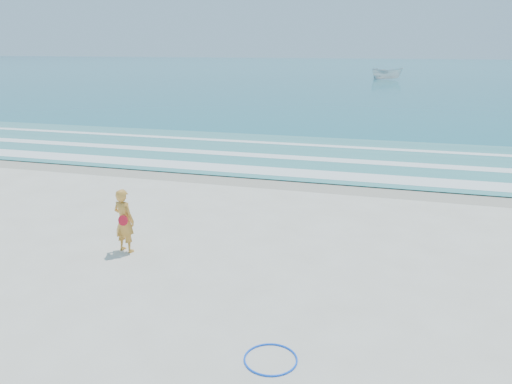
# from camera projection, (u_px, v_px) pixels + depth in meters

# --- Properties ---
(ground) EXTENTS (400.00, 400.00, 0.00)m
(ground) POSITION_uv_depth(u_px,v_px,m) (178.00, 276.00, 11.72)
(ground) COLOR silver
(ground) RESTS_ON ground
(wet_sand) EXTENTS (400.00, 2.40, 0.00)m
(wet_sand) POSITION_uv_depth(u_px,v_px,m) (272.00, 181.00, 20.01)
(wet_sand) COLOR #B2A893
(wet_sand) RESTS_ON ground
(ocean) EXTENTS (400.00, 190.00, 0.04)m
(ocean) POSITION_uv_depth(u_px,v_px,m) (381.00, 70.00, 108.49)
(ocean) COLOR #19727F
(ocean) RESTS_ON ground
(shallow) EXTENTS (400.00, 10.00, 0.01)m
(shallow) POSITION_uv_depth(u_px,v_px,m) (297.00, 154.00, 24.61)
(shallow) COLOR #59B7AD
(shallow) RESTS_ON ocean
(foam_near) EXTENTS (400.00, 1.40, 0.01)m
(foam_near) POSITION_uv_depth(u_px,v_px,m) (280.00, 172.00, 21.20)
(foam_near) COLOR white
(foam_near) RESTS_ON shallow
(foam_mid) EXTENTS (400.00, 0.90, 0.01)m
(foam_mid) POSITION_uv_depth(u_px,v_px,m) (294.00, 158.00, 23.87)
(foam_mid) COLOR white
(foam_mid) RESTS_ON shallow
(foam_far) EXTENTS (400.00, 0.60, 0.01)m
(foam_far) POSITION_uv_depth(u_px,v_px,m) (307.00, 145.00, 26.91)
(foam_far) COLOR white
(foam_far) RESTS_ON shallow
(hoop) EXTENTS (1.17, 1.17, 0.03)m
(hoop) POSITION_uv_depth(u_px,v_px,m) (271.00, 359.00, 8.60)
(hoop) COLOR #0D51F8
(hoop) RESTS_ON ground
(boat) EXTENTS (5.08, 2.90, 1.85)m
(boat) POSITION_uv_depth(u_px,v_px,m) (387.00, 74.00, 77.65)
(boat) COLOR silver
(boat) RESTS_ON ocean
(woman) EXTENTS (0.70, 0.54, 1.70)m
(woman) POSITION_uv_depth(u_px,v_px,m) (124.00, 221.00, 12.94)
(woman) COLOR orange
(woman) RESTS_ON ground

